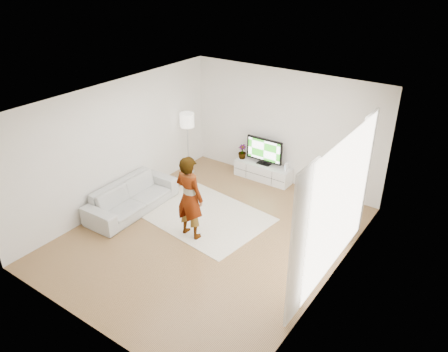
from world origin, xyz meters
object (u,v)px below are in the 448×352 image
Objects in this scene: player at (189,197)px; floor_lamp at (187,123)px; media_console at (263,172)px; rug at (203,215)px; television at (264,150)px; sofa at (132,197)px.

player is 1.08× the size of floor_lamp.
rug is (-0.18, -2.23, -0.20)m from media_console.
media_console is at bearing 85.27° from rug.
television is 3.42m from sofa.
floor_lamp is at bearing -47.32° from player.
player is 1.78m from sofa.
rug is at bearing -65.47° from sofa.
rug is at bearing -94.73° from media_console.
floor_lamp reaches higher than sofa.
media_console is 2.27m from floor_lamp.
television is 0.61× the size of floor_lamp.
player is 2.95m from floor_lamp.
floor_lamp reaches higher than rug.
television is at bearing 23.12° from floor_lamp.
television is at bearing -30.25° from sofa.
sofa is at bearing -118.74° from television.
floor_lamp is (-1.80, -0.74, 1.15)m from media_console.
media_console is 0.55× the size of rug.
television is at bearing -86.01° from player.
player is at bearing -88.86° from television.
television is at bearing 90.00° from media_console.
television is 3.00m from player.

